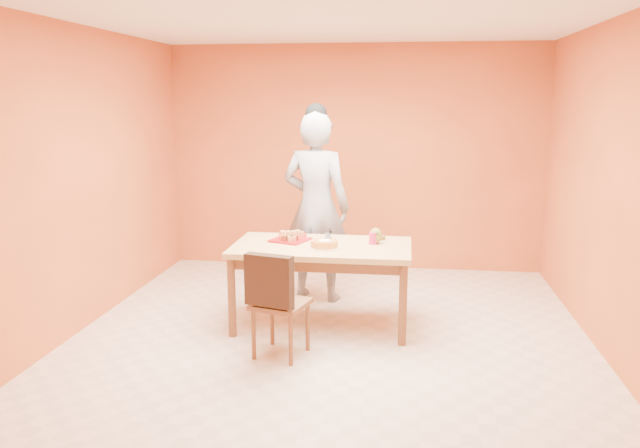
# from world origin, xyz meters

# --- Properties ---
(floor) EXTENTS (5.00, 5.00, 0.00)m
(floor) POSITION_xyz_m (0.00, 0.00, 0.00)
(floor) COLOR silver
(floor) RESTS_ON ground
(ceiling) EXTENTS (5.00, 5.00, 0.00)m
(ceiling) POSITION_xyz_m (0.00, 0.00, 2.70)
(ceiling) COLOR white
(ceiling) RESTS_ON wall_back
(wall_back) EXTENTS (4.50, 0.00, 4.50)m
(wall_back) POSITION_xyz_m (0.00, 2.50, 1.35)
(wall_back) COLOR #D76331
(wall_back) RESTS_ON floor
(wall_left) EXTENTS (0.00, 5.00, 5.00)m
(wall_left) POSITION_xyz_m (-2.25, 0.00, 1.35)
(wall_left) COLOR #D76331
(wall_left) RESTS_ON floor
(wall_right) EXTENTS (0.00, 5.00, 5.00)m
(wall_right) POSITION_xyz_m (2.25, 0.00, 1.35)
(wall_right) COLOR #D76331
(wall_right) RESTS_ON floor
(dining_table) EXTENTS (1.60, 0.90, 0.76)m
(dining_table) POSITION_xyz_m (-0.11, 0.40, 0.67)
(dining_table) COLOR #D4BB6F
(dining_table) RESTS_ON floor
(dining_chair) EXTENTS (0.50, 0.56, 0.89)m
(dining_chair) POSITION_xyz_m (-0.35, -0.35, 0.46)
(dining_chair) COLOR brown
(dining_chair) RESTS_ON floor
(pastry_pile) EXTENTS (0.28, 0.28, 0.09)m
(pastry_pile) POSITION_xyz_m (-0.43, 0.52, 0.82)
(pastry_pile) COLOR tan
(pastry_pile) RESTS_ON pastry_platter
(person) EXTENTS (0.79, 0.60, 1.94)m
(person) POSITION_xyz_m (-0.28, 1.18, 0.97)
(person) COLOR gray
(person) RESTS_ON floor
(pastry_platter) EXTENTS (0.39, 0.39, 0.02)m
(pastry_platter) POSITION_xyz_m (-0.43, 0.52, 0.77)
(pastry_platter) COLOR maroon
(pastry_platter) RESTS_ON dining_table
(red_dinner_plate) EXTENTS (0.35, 0.35, 0.02)m
(red_dinner_plate) POSITION_xyz_m (-0.44, 0.75, 0.77)
(red_dinner_plate) COLOR maroon
(red_dinner_plate) RESTS_ON dining_table
(white_cake_plate) EXTENTS (0.33, 0.33, 0.01)m
(white_cake_plate) POSITION_xyz_m (-0.07, 0.27, 0.77)
(white_cake_plate) COLOR white
(white_cake_plate) RESTS_ON dining_table
(sponge_cake) EXTENTS (0.26, 0.26, 0.06)m
(sponge_cake) POSITION_xyz_m (-0.07, 0.27, 0.80)
(sponge_cake) COLOR orange
(sponge_cake) RESTS_ON white_cake_plate
(cake_server) EXTENTS (0.09, 0.24, 0.01)m
(cake_server) POSITION_xyz_m (-0.06, 0.45, 0.83)
(cake_server) COLOR silver
(cake_server) RESTS_ON sponge_cake
(egg_ornament) EXTENTS (0.14, 0.12, 0.14)m
(egg_ornament) POSITION_xyz_m (0.37, 0.52, 0.83)
(egg_ornament) COLOR olive
(egg_ornament) RESTS_ON dining_table
(magenta_glass) EXTENTS (0.09, 0.09, 0.11)m
(magenta_glass) POSITION_xyz_m (0.34, 0.50, 0.81)
(magenta_glass) COLOR #C51D51
(magenta_glass) RESTS_ON dining_table
(checker_tin) EXTENTS (0.14, 0.14, 0.03)m
(checker_tin) POSITION_xyz_m (0.39, 0.69, 0.78)
(checker_tin) COLOR #361D0E
(checker_tin) RESTS_ON dining_table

